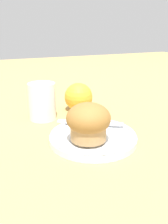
% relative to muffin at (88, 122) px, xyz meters
% --- Properties ---
extents(ground_plane, '(3.00, 3.00, 0.00)m').
position_rel_muffin_xyz_m(ground_plane, '(0.01, 0.05, -0.06)').
color(ground_plane, tan).
extents(plate, '(0.19, 0.19, 0.02)m').
position_rel_muffin_xyz_m(plate, '(0.02, 0.02, -0.05)').
color(plate, white).
rests_on(plate, ground_plane).
extents(muffin, '(0.09, 0.09, 0.08)m').
position_rel_muffin_xyz_m(muffin, '(0.00, 0.00, 0.00)').
color(muffin, tan).
rests_on(muffin, plate).
extents(cream_ramekin, '(0.05, 0.05, 0.02)m').
position_rel_muffin_xyz_m(cream_ramekin, '(0.05, 0.07, -0.03)').
color(cream_ramekin, silver).
rests_on(cream_ramekin, plate).
extents(berry_pair, '(0.03, 0.01, 0.01)m').
position_rel_muffin_xyz_m(berry_pair, '(0.02, 0.06, -0.03)').
color(berry_pair, maroon).
rests_on(berry_pair, plate).
extents(butter_knife, '(0.14, 0.10, 0.00)m').
position_rel_muffin_xyz_m(butter_knife, '(0.04, 0.08, -0.04)').
color(butter_knife, silver).
rests_on(butter_knife, plate).
extents(orange_fruit, '(0.08, 0.08, 0.08)m').
position_rel_muffin_xyz_m(orange_fruit, '(0.08, 0.23, -0.02)').
color(orange_fruit, '#F4A82D').
rests_on(orange_fruit, ground_plane).
extents(juice_glass, '(0.07, 0.07, 0.10)m').
position_rel_muffin_xyz_m(juice_glass, '(-0.04, 0.21, -0.01)').
color(juice_glass, silver).
rests_on(juice_glass, ground_plane).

